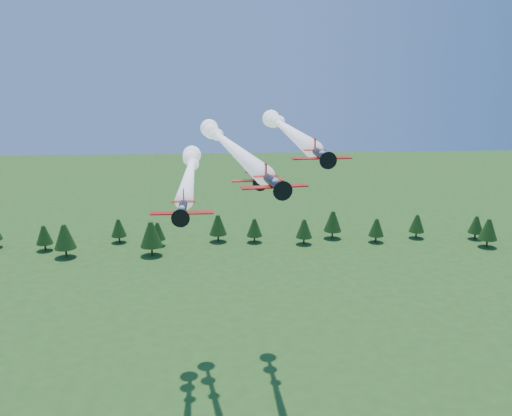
{
  "coord_description": "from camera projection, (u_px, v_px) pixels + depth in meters",
  "views": [
    {
      "loc": [
        -4.65,
        -73.23,
        62.48
      ],
      "look_at": [
        -0.0,
        0.0,
        42.8
      ],
      "focal_mm": 40.0,
      "sensor_mm": 36.0,
      "label": 1
    }
  ],
  "objects": [
    {
      "name": "plane_lead",
      "position": [
        227.0,
        143.0,
        98.32
      ],
      "size": [
        14.39,
        59.55,
        3.7
      ],
      "rotation": [
        0.0,
        0.0,
        0.16
      ],
      "color": "black",
      "rests_on": "ground"
    },
    {
      "name": "plane_left",
      "position": [
        190.0,
        171.0,
        99.96
      ],
      "size": [
        8.28,
        47.7,
        3.7
      ],
      "rotation": [
        0.0,
        0.0,
        0.01
      ],
      "color": "black",
      "rests_on": "ground"
    },
    {
      "name": "plane_right",
      "position": [
        285.0,
        128.0,
        104.02
      ],
      "size": [
        8.19,
        54.16,
        3.7
      ],
      "rotation": [
        0.0,
        0.0,
        0.05
      ],
      "color": "black",
      "rests_on": "ground"
    },
    {
      "name": "plane_slot",
      "position": [
        257.0,
        178.0,
        80.72
      ],
      "size": [
        7.51,
        8.17,
        2.65
      ],
      "rotation": [
        0.0,
        0.0,
        0.04
      ],
      "color": "black",
      "rests_on": "ground"
    },
    {
      "name": "treeline",
      "position": [
        228.0,
        229.0,
        191.32
      ],
      "size": [
        172.22,
        20.75,
        11.23
      ],
      "color": "#382314",
      "rests_on": "ground"
    }
  ]
}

